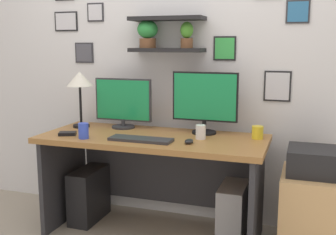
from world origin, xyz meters
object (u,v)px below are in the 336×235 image
object	(u,v)px
keyboard	(141,139)
scissors_tray	(67,134)
water_cup	(84,131)
computer_tower_left	(89,195)
monitor_right	(205,101)
desk	(155,162)
monitor_left	(123,103)
computer_mouse	(189,141)
desk_lamp	(80,83)
printer	(318,161)
coffee_mug	(258,132)
computer_tower_right	(233,212)
pen_cup	(201,132)

from	to	relation	value
keyboard	scissors_tray	world-z (taller)	scissors_tray
water_cup	computer_tower_left	bearing A→B (deg)	116.03
monitor_right	scissors_tray	xyz separation A→B (m)	(-0.93, -0.39, -0.23)
desk	monitor_left	distance (m)	0.55
scissors_tray	computer_mouse	bearing A→B (deg)	2.39
desk	water_cup	bearing A→B (deg)	-147.17
keyboard	computer_mouse	bearing A→B (deg)	5.31
desk	desk_lamp	bearing A→B (deg)	173.54
printer	computer_tower_left	bearing A→B (deg)	179.18
computer_mouse	printer	world-z (taller)	computer_mouse
water_cup	coffee_mug	bearing A→B (deg)	18.41
computer_mouse	computer_tower_right	world-z (taller)	computer_mouse
keyboard	computer_tower_right	bearing A→B (deg)	24.40
desk	scissors_tray	bearing A→B (deg)	-159.55
computer_mouse	computer_tower_left	xyz separation A→B (m)	(-0.89, 0.21, -0.55)
pen_cup	coffee_mug	bearing A→B (deg)	20.28
desk	monitor_right	xyz separation A→B (m)	(0.33, 0.16, 0.46)
monitor_left	desk_lamp	xyz separation A→B (m)	(-0.33, -0.09, 0.16)
monitor_right	printer	xyz separation A→B (m)	(0.80, -0.17, -0.34)
computer_tower_right	coffee_mug	bearing A→B (deg)	18.42
water_cup	printer	xyz separation A→B (m)	(1.56, 0.28, -0.15)
computer_mouse	printer	xyz separation A→B (m)	(0.82, 0.18, -0.11)
computer_mouse	scissors_tray	distance (m)	0.91
coffee_mug	printer	bearing A→B (deg)	-15.15
monitor_left	printer	bearing A→B (deg)	-6.48
coffee_mug	computer_tower_left	bearing A→B (deg)	-176.28
keyboard	desk_lamp	size ratio (longest dim) A/B	1.00
monitor_right	desk	bearing A→B (deg)	-153.74
desk_lamp	coffee_mug	size ratio (longest dim) A/B	4.91
computer_tower_right	desk_lamp	bearing A→B (deg)	179.18
desk_lamp	computer_tower_left	size ratio (longest dim) A/B	1.05
desk	desk_lamp	world-z (taller)	desk_lamp
monitor_right	pen_cup	size ratio (longest dim) A/B	4.89
pen_cup	printer	distance (m)	0.79
computer_mouse	pen_cup	world-z (taller)	pen_cup
keyboard	monitor_right	bearing A→B (deg)	46.88
keyboard	water_cup	bearing A→B (deg)	-171.28
monitor_left	monitor_right	distance (m)	0.66
monitor_left	computer_tower_left	world-z (taller)	monitor_left
desk	water_cup	world-z (taller)	water_cup
coffee_mug	pen_cup	world-z (taller)	pen_cup
keyboard	coffee_mug	xyz separation A→B (m)	(0.75, 0.32, 0.04)
printer	monitor_right	bearing A→B (deg)	168.30
water_cup	desk	bearing A→B (deg)	32.83
monitor_right	computer_mouse	world-z (taller)	monitor_right
computer_mouse	computer_tower_left	distance (m)	1.07
desk_lamp	coffee_mug	distance (m)	1.42
monitor_right	coffee_mug	distance (m)	0.45
desk	computer_mouse	xyz separation A→B (m)	(0.31, -0.19, 0.22)
scissors_tray	printer	size ratio (longest dim) A/B	0.32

